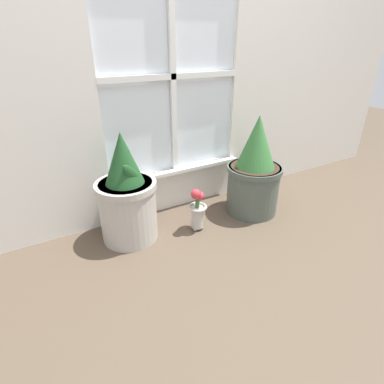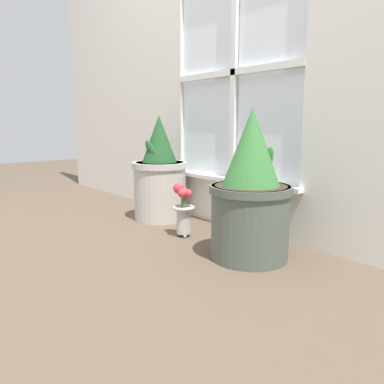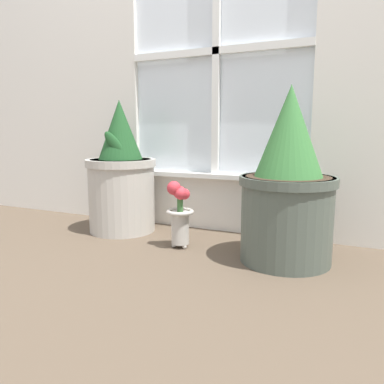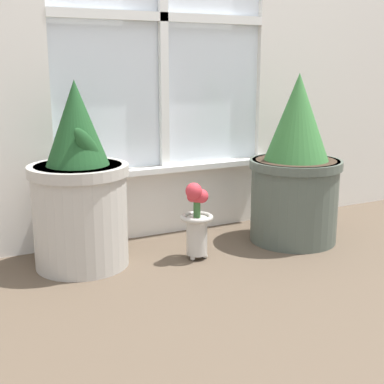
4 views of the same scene
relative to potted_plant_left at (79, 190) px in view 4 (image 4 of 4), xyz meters
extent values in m
plane|color=brown|center=(0.44, -0.34, -0.29)|extent=(10.00, 10.00, 0.00)
cube|color=silver|center=(0.44, 0.24, -0.13)|extent=(0.95, 0.05, 0.31)
cube|color=white|center=(0.44, 0.25, 0.64)|extent=(0.95, 0.02, 1.23)
cube|color=white|center=(0.44, 0.22, 0.64)|extent=(0.04, 0.02, 1.23)
cube|color=white|center=(0.44, 0.22, 0.64)|extent=(0.95, 0.02, 0.04)
cube|color=white|center=(0.44, 0.19, 0.01)|extent=(1.01, 0.06, 0.02)
cylinder|color=#B7B2A8|center=(0.00, 0.00, -0.10)|extent=(0.34, 0.34, 0.38)
cylinder|color=#B7B2A8|center=(0.00, 0.00, 0.08)|extent=(0.36, 0.36, 0.04)
cylinder|color=#38281E|center=(0.00, 0.00, 0.09)|extent=(0.31, 0.31, 0.01)
cone|color=#1E4C23|center=(0.00, 0.00, 0.24)|extent=(0.23, 0.23, 0.30)
ellipsoid|color=#1E4C23|center=(0.02, -0.07, 0.17)|extent=(0.14, 0.06, 0.16)
cylinder|color=#4C564C|center=(0.88, -0.12, -0.11)|extent=(0.36, 0.36, 0.35)
cylinder|color=#4C564C|center=(0.88, -0.12, 0.04)|extent=(0.38, 0.38, 0.03)
cylinder|color=#38281E|center=(0.88, -0.12, 0.06)|extent=(0.33, 0.33, 0.01)
cone|color=#387538|center=(0.88, -0.12, 0.24)|extent=(0.26, 0.26, 0.35)
ellipsoid|color=#387538|center=(0.89, -0.04, 0.15)|extent=(0.14, 0.04, 0.20)
sphere|color=#BCB7AD|center=(0.41, -0.11, -0.28)|extent=(0.02, 0.02, 0.02)
sphere|color=#BCB7AD|center=(0.39, -0.15, -0.28)|extent=(0.02, 0.02, 0.02)
sphere|color=#BCB7AD|center=(0.44, -0.15, -0.28)|extent=(0.02, 0.02, 0.02)
cylinder|color=#BCB7AD|center=(0.41, -0.14, -0.19)|extent=(0.08, 0.08, 0.15)
torus|color=#BCB7AD|center=(0.41, -0.14, -0.12)|extent=(0.13, 0.13, 0.02)
cylinder|color=#386633|center=(0.41, -0.14, -0.08)|extent=(0.03, 0.03, 0.08)
sphere|color=#C6333D|center=(0.41, -0.14, -0.03)|extent=(0.06, 0.06, 0.06)
sphere|color=#C6333D|center=(0.42, -0.11, -0.04)|extent=(0.05, 0.05, 0.05)
sphere|color=#C6333D|center=(0.40, -0.13, -0.04)|extent=(0.04, 0.04, 0.04)
sphere|color=#C6333D|center=(0.39, -0.15, -0.01)|extent=(0.06, 0.06, 0.06)
sphere|color=#C6333D|center=(0.42, -0.15, -0.04)|extent=(0.05, 0.05, 0.05)
camera|label=1|loc=(-0.45, -1.57, 0.83)|focal=28.00mm
camera|label=2|loc=(1.98, -1.43, 0.34)|focal=35.00mm
camera|label=3|loc=(1.15, -1.61, 0.24)|focal=35.00mm
camera|label=4|loc=(-0.49, -1.87, 0.44)|focal=50.00mm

